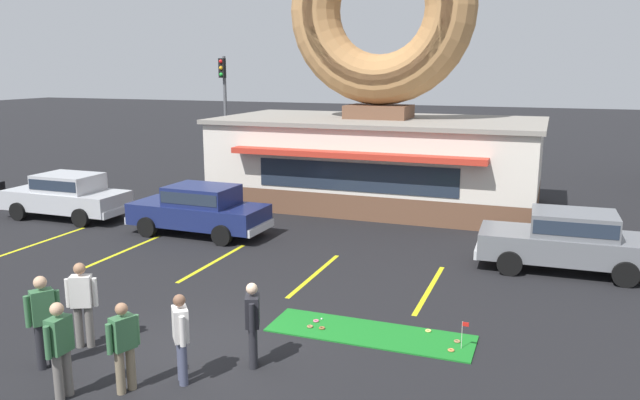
{
  "coord_description": "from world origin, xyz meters",
  "views": [
    {
      "loc": [
        5.91,
        -9.39,
        5.27
      ],
      "look_at": [
        0.51,
        5.0,
        2.0
      ],
      "focal_mm": 35.0,
      "sensor_mm": 36.0,
      "label": 1
    }
  ],
  "objects_px": {
    "golf_ball": "(322,319)",
    "traffic_light_pole": "(224,101)",
    "trash_bin": "(549,225)",
    "car_grey": "(568,239)",
    "pedestrian_hooded_kid": "(253,321)",
    "pedestrian_clipboard_woman": "(60,346)",
    "putting_flag_pin": "(464,329)",
    "car_navy": "(200,208)",
    "pedestrian_leather_jacket_man": "(43,317)",
    "pedestrian_crossing_woman": "(124,343)",
    "pedestrian_beanie_man": "(82,301)",
    "pedestrian_blue_sweater_man": "(181,335)",
    "car_silver": "(67,194)"
  },
  "relations": [
    {
      "from": "golf_ball",
      "to": "traffic_light_pole",
      "type": "xyz_separation_m",
      "value": [
        -10.52,
        14.93,
        3.66
      ]
    },
    {
      "from": "golf_ball",
      "to": "trash_bin",
      "type": "bearing_deg",
      "value": 62.19
    },
    {
      "from": "trash_bin",
      "to": "traffic_light_pole",
      "type": "distance_m",
      "value": 16.62
    },
    {
      "from": "car_grey",
      "to": "trash_bin",
      "type": "distance_m",
      "value": 2.99
    },
    {
      "from": "car_grey",
      "to": "trash_bin",
      "type": "height_order",
      "value": "car_grey"
    },
    {
      "from": "pedestrian_hooded_kid",
      "to": "pedestrian_clipboard_woman",
      "type": "bearing_deg",
      "value": -138.71
    },
    {
      "from": "putting_flag_pin",
      "to": "pedestrian_hooded_kid",
      "type": "distance_m",
      "value": 4.0
    },
    {
      "from": "car_navy",
      "to": "pedestrian_clipboard_woman",
      "type": "bearing_deg",
      "value": -71.2
    },
    {
      "from": "golf_ball",
      "to": "trash_bin",
      "type": "distance_m",
      "value": 9.48
    },
    {
      "from": "pedestrian_leather_jacket_man",
      "to": "traffic_light_pole",
      "type": "height_order",
      "value": "traffic_light_pole"
    },
    {
      "from": "golf_ball",
      "to": "trash_bin",
      "type": "xyz_separation_m",
      "value": [
        4.42,
        8.37,
        0.45
      ]
    },
    {
      "from": "pedestrian_clipboard_woman",
      "to": "pedestrian_crossing_woman",
      "type": "relative_size",
      "value": 1.06
    },
    {
      "from": "putting_flag_pin",
      "to": "car_navy",
      "type": "xyz_separation_m",
      "value": [
        -9.12,
        5.59,
        0.43
      ]
    },
    {
      "from": "pedestrian_clipboard_woman",
      "to": "pedestrian_crossing_woman",
      "type": "xyz_separation_m",
      "value": [
        0.81,
        0.54,
        -0.06
      ]
    },
    {
      "from": "car_navy",
      "to": "pedestrian_beanie_man",
      "type": "bearing_deg",
      "value": -74.07
    },
    {
      "from": "pedestrian_hooded_kid",
      "to": "putting_flag_pin",
      "type": "bearing_deg",
      "value": 29.64
    },
    {
      "from": "car_grey",
      "to": "trash_bin",
      "type": "xyz_separation_m",
      "value": [
        -0.48,
        2.93,
        -0.37
      ]
    },
    {
      "from": "car_grey",
      "to": "pedestrian_beanie_man",
      "type": "xyz_separation_m",
      "value": [
        -8.72,
        -8.2,
        0.07
      ]
    },
    {
      "from": "putting_flag_pin",
      "to": "car_navy",
      "type": "relative_size",
      "value": 0.12
    },
    {
      "from": "pedestrian_hooded_kid",
      "to": "traffic_light_pole",
      "type": "distance_m",
      "value": 20.18
    },
    {
      "from": "pedestrian_blue_sweater_man",
      "to": "traffic_light_pole",
      "type": "bearing_deg",
      "value": 116.81
    },
    {
      "from": "pedestrian_hooded_kid",
      "to": "pedestrian_crossing_woman",
      "type": "xyz_separation_m",
      "value": [
        -1.57,
        -1.55,
        -0.01
      ]
    },
    {
      "from": "car_navy",
      "to": "trash_bin",
      "type": "bearing_deg",
      "value": 16.58
    },
    {
      "from": "pedestrian_beanie_man",
      "to": "pedestrian_leather_jacket_man",
      "type": "bearing_deg",
      "value": -92.5
    },
    {
      "from": "pedestrian_clipboard_woman",
      "to": "pedestrian_crossing_woman",
      "type": "distance_m",
      "value": 0.97
    },
    {
      "from": "pedestrian_leather_jacket_man",
      "to": "pedestrian_beanie_man",
      "type": "relative_size",
      "value": 1.02
    },
    {
      "from": "car_grey",
      "to": "traffic_light_pole",
      "type": "relative_size",
      "value": 0.79
    },
    {
      "from": "pedestrian_leather_jacket_man",
      "to": "putting_flag_pin",
      "type": "bearing_deg",
      "value": 25.79
    },
    {
      "from": "traffic_light_pole",
      "to": "pedestrian_leather_jacket_man",
      "type": "bearing_deg",
      "value": -70.35
    },
    {
      "from": "car_silver",
      "to": "car_grey",
      "type": "relative_size",
      "value": 0.99
    },
    {
      "from": "pedestrian_leather_jacket_man",
      "to": "pedestrian_clipboard_woman",
      "type": "xyz_separation_m",
      "value": [
        1.04,
        -0.73,
        -0.05
      ]
    },
    {
      "from": "golf_ball",
      "to": "traffic_light_pole",
      "type": "relative_size",
      "value": 0.01
    },
    {
      "from": "putting_flag_pin",
      "to": "trash_bin",
      "type": "xyz_separation_m",
      "value": [
        1.41,
        8.73,
        0.06
      ]
    },
    {
      "from": "pedestrian_clipboard_woman",
      "to": "trash_bin",
      "type": "height_order",
      "value": "pedestrian_clipboard_woman"
    },
    {
      "from": "golf_ball",
      "to": "pedestrian_beanie_man",
      "type": "distance_m",
      "value": 4.8
    },
    {
      "from": "car_navy",
      "to": "pedestrian_beanie_man",
      "type": "xyz_separation_m",
      "value": [
        2.28,
        -8.0,
        0.07
      ]
    },
    {
      "from": "car_grey",
      "to": "pedestrian_hooded_kid",
      "type": "bearing_deg",
      "value": -124.51
    },
    {
      "from": "car_navy",
      "to": "pedestrian_blue_sweater_man",
      "type": "relative_size",
      "value": 2.9
    },
    {
      "from": "car_silver",
      "to": "pedestrian_beanie_man",
      "type": "height_order",
      "value": "pedestrian_beanie_man"
    },
    {
      "from": "car_navy",
      "to": "pedestrian_leather_jacket_man",
      "type": "height_order",
      "value": "pedestrian_leather_jacket_man"
    },
    {
      "from": "pedestrian_crossing_woman",
      "to": "traffic_light_pole",
      "type": "xyz_separation_m",
      "value": [
        -8.5,
        18.81,
        2.86
      ]
    },
    {
      "from": "golf_ball",
      "to": "pedestrian_leather_jacket_man",
      "type": "distance_m",
      "value": 5.42
    },
    {
      "from": "car_navy",
      "to": "pedestrian_beanie_man",
      "type": "relative_size",
      "value": 2.72
    },
    {
      "from": "car_grey",
      "to": "pedestrian_leather_jacket_man",
      "type": "xyz_separation_m",
      "value": [
        -8.76,
        -9.13,
        0.09
      ]
    },
    {
      "from": "car_navy",
      "to": "pedestrian_beanie_man",
      "type": "height_order",
      "value": "pedestrian_beanie_man"
    },
    {
      "from": "car_silver",
      "to": "car_navy",
      "type": "xyz_separation_m",
      "value": [
        5.58,
        -0.27,
        0.0
      ]
    },
    {
      "from": "trash_bin",
      "to": "pedestrian_hooded_kid",
      "type": "bearing_deg",
      "value": -114.45
    },
    {
      "from": "pedestrian_beanie_man",
      "to": "pedestrian_blue_sweater_man",
      "type": "bearing_deg",
      "value": -11.83
    },
    {
      "from": "car_navy",
      "to": "pedestrian_blue_sweater_man",
      "type": "bearing_deg",
      "value": -60.59
    },
    {
      "from": "pedestrian_crossing_woman",
      "to": "trash_bin",
      "type": "bearing_deg",
      "value": 62.3
    }
  ]
}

